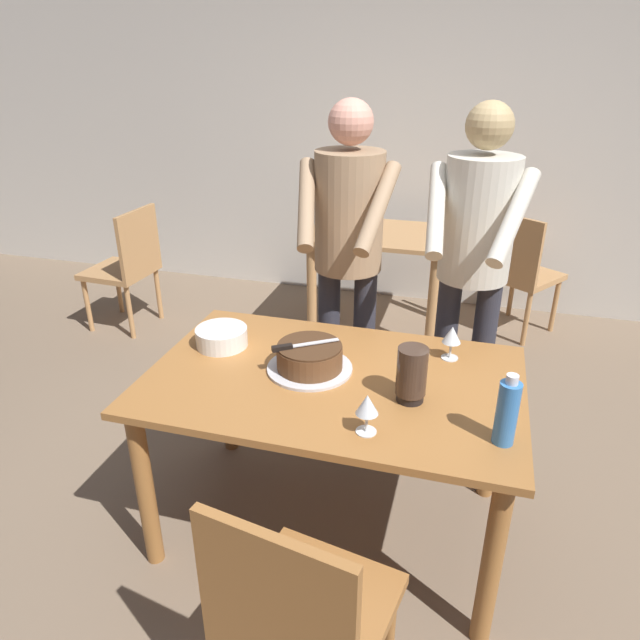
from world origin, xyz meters
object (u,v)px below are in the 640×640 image
object	(u,v)px
main_dining_table	(333,402)
person_standing_beside	(474,252)
person_cutting_cake	(348,244)
background_chair_1	(518,270)
water_bottle	(507,412)
background_chair_0	(127,264)
wine_glass_far	(452,336)
plate_stack	(222,337)
cake_on_platter	(310,358)
wine_glass_near	(367,406)
background_table	(379,254)
chair_near_side	(300,614)
hurricane_lamp	(412,374)
cake_knife	(292,346)

from	to	relation	value
main_dining_table	person_standing_beside	size ratio (longest dim) A/B	0.84
person_standing_beside	person_cutting_cake	bearing A→B (deg)	-177.02
background_chair_1	water_bottle	bearing A→B (deg)	-93.55
background_chair_0	background_chair_1	world-z (taller)	same
wine_glass_far	water_bottle	size ratio (longest dim) A/B	0.58
person_cutting_cake	person_standing_beside	xyz separation A→B (m)	(0.58, 0.03, 0.00)
plate_stack	cake_on_platter	bearing A→B (deg)	-12.91
wine_glass_near	background_table	xyz separation A→B (m)	(-0.38, 2.34, -0.28)
person_standing_beside	wine_glass_near	bearing A→B (deg)	-105.23
cake_on_platter	background_chair_1	world-z (taller)	background_chair_1
wine_glass_near	chair_near_side	xyz separation A→B (m)	(-0.07, -0.52, -0.36)
hurricane_lamp	wine_glass_near	bearing A→B (deg)	-115.76
main_dining_table	background_chair_1	size ratio (longest dim) A/B	1.61
main_dining_table	wine_glass_far	xyz separation A→B (m)	(0.42, 0.28, 0.22)
person_cutting_cake	chair_near_side	xyz separation A→B (m)	(0.23, -1.51, -0.58)
cake_on_platter	chair_near_side	world-z (taller)	chair_near_side
cake_on_platter	background_table	xyz separation A→B (m)	(-0.08, 2.00, -0.22)
wine_glass_near	background_chair_1	distance (m)	2.61
background_table	plate_stack	bearing A→B (deg)	-100.08
wine_glass_far	wine_glass_near	bearing A→B (deg)	-111.14
plate_stack	chair_near_side	bearing A→B (deg)	-55.84
main_dining_table	water_bottle	size ratio (longest dim) A/B	5.78
wine_glass_far	person_cutting_cake	world-z (taller)	person_cutting_cake
person_cutting_cake	cake_knife	bearing A→B (deg)	-94.80
cake_on_platter	person_standing_beside	bearing A→B (deg)	49.36
cake_knife	wine_glass_far	xyz separation A→B (m)	(0.59, 0.29, -0.01)
hurricane_lamp	background_table	distance (m)	2.19
cake_on_platter	hurricane_lamp	bearing A→B (deg)	-14.93
wine_glass_near	wine_glass_far	bearing A→B (deg)	68.86
background_chair_0	cake_knife	bearing A→B (deg)	-41.13
wine_glass_near	chair_near_side	distance (m)	0.64
cake_on_platter	person_cutting_cake	size ratio (longest dim) A/B	0.20
wine_glass_far	background_table	world-z (taller)	wine_glass_far
water_bottle	person_standing_beside	distance (m)	0.98
cake_knife	wine_glass_near	size ratio (longest dim) A/B	1.64
wine_glass_near	hurricane_lamp	size ratio (longest dim) A/B	0.69
cake_knife	hurricane_lamp	size ratio (longest dim) A/B	1.12
chair_near_side	plate_stack	bearing A→B (deg)	124.16
wine_glass_far	water_bottle	xyz separation A→B (m)	(0.21, -0.52, 0.01)
water_bottle	hurricane_lamp	world-z (taller)	water_bottle
wine_glass_far	chair_near_side	xyz separation A→B (m)	(-0.30, -1.11, -0.36)
background_chair_0	background_chair_1	size ratio (longest dim) A/B	1.00
background_chair_0	background_chair_1	distance (m)	2.81
plate_stack	person_cutting_cake	distance (m)	0.74
person_cutting_cake	water_bottle	bearing A→B (deg)	-51.18
person_standing_beside	background_chair_1	distance (m)	1.64
plate_stack	wine_glass_near	world-z (taller)	wine_glass_near
main_dining_table	hurricane_lamp	world-z (taller)	hurricane_lamp
wine_glass_near	background_chair_1	world-z (taller)	background_chair_1
water_bottle	background_chair_0	size ratio (longest dim) A/B	0.28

